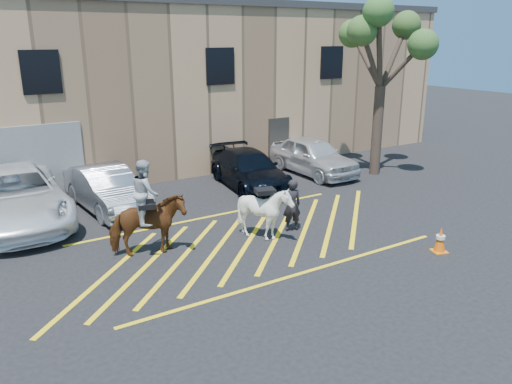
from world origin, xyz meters
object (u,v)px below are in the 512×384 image
car_blue_suv (249,169)px  tree (384,39)px  car_silver_sedan (107,189)px  car_white_suv (313,156)px  mounted_bay (147,218)px  car_white_pickup (15,197)px  handler (292,205)px  saddled_white (265,212)px  traffic_cone (440,240)px

car_blue_suv → tree: bearing=-3.9°
car_silver_sedan → car_blue_suv: 5.62m
car_white_suv → tree: 5.60m
mounted_bay → car_white_pickup: bearing=120.4°
handler → mounted_bay: bearing=5.4°
car_silver_sedan → mounted_bay: 4.39m
car_silver_sedan → car_blue_suv: size_ratio=0.93×
car_silver_sedan → mounted_bay: mounted_bay is taller
car_white_suv → saddled_white: saddled_white is taller
car_blue_suv → traffic_cone: (1.23, -8.26, -0.35)m
car_white_suv → mounted_bay: mounted_bay is taller
handler → traffic_cone: (2.56, -3.53, -0.45)m
car_blue_suv → tree: tree is taller
handler → car_white_suv: bearing=-120.5°
car_white_pickup → traffic_cone: bearing=-40.9°
car_blue_suv → handler: 4.92m
mounted_bay → tree: 12.70m
handler → mounted_bay: mounted_bay is taller
traffic_cone → tree: 9.94m
saddled_white → traffic_cone: bearing=-43.0°
handler → tree: 9.28m
tree → mounted_bay: bearing=-165.4°
car_blue_suv → mounted_bay: bearing=-136.4°
car_white_suv → mounted_bay: 10.19m
car_white_pickup → car_silver_sedan: size_ratio=1.39×
handler → saddled_white: size_ratio=0.90×
car_white_pickup → traffic_cone: (9.71, -8.75, -0.52)m
handler → saddled_white: saddled_white is taller
car_white_pickup → car_silver_sedan: car_white_pickup is taller
car_white_pickup → tree: tree is taller
car_blue_suv → mounted_bay: mounted_bay is taller
mounted_bay → traffic_cone: 8.12m
car_white_pickup → handler: (7.14, -5.23, -0.06)m
car_blue_suv → car_white_suv: bearing=12.7°
mounted_bay → saddled_white: size_ratio=1.47×
car_silver_sedan → car_white_suv: bearing=-4.9°
traffic_cone → tree: size_ratio=0.10×
car_white_pickup → handler: car_white_pickup is taller
car_blue_suv → saddled_white: 5.43m
saddled_white → tree: tree is taller
car_white_suv → saddled_white: bearing=-138.8°
car_silver_sedan → saddled_white: 6.02m
car_white_pickup → handler: bearing=-35.1°
car_blue_suv → saddled_white: bearing=-108.6°
tree → car_white_pickup: bearing=173.3°
car_blue_suv → traffic_cone: 8.36m
mounted_bay → saddled_white: 3.42m
mounted_bay → handler: bearing=-7.4°
saddled_white → car_silver_sedan: bearing=122.3°
car_white_suv → mounted_bay: size_ratio=1.75×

